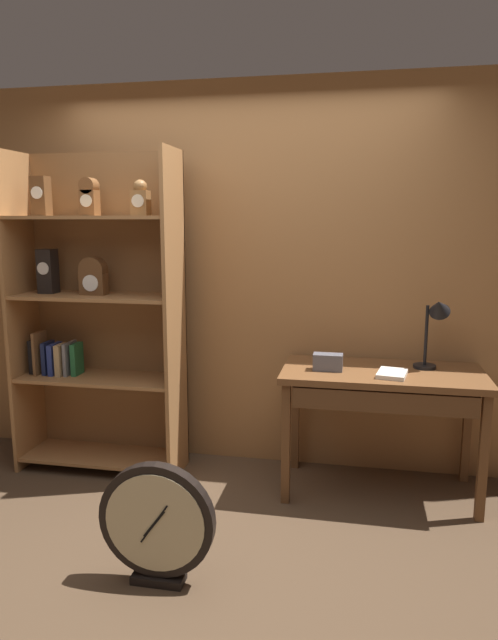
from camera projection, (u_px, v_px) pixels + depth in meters
ground_plane at (196, 566)px, 2.81m from camera, size 10.00×10.00×0.00m
back_wood_panel at (249, 278)px, 3.90m from camera, size 4.80×0.05×2.60m
bookshelf at (96, 314)px, 3.80m from camera, size 1.11×0.40×2.13m
workbench at (382, 388)px, 3.45m from camera, size 1.22×0.61×0.79m
desk_lamp at (435, 320)px, 3.42m from camera, size 0.21×0.21×0.47m
toolbox_small at (328, 362)px, 3.46m from camera, size 0.18×0.09×0.10m
open_repair_manual at (392, 374)px, 3.34m from camera, size 0.20×0.25×0.02m
round_clock_large at (157, 523)px, 2.64m from camera, size 0.56×0.11×0.60m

